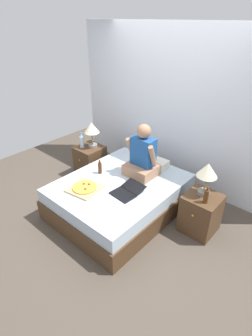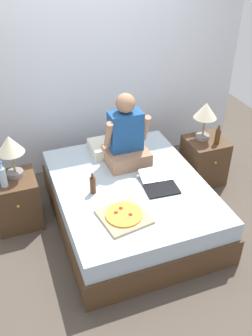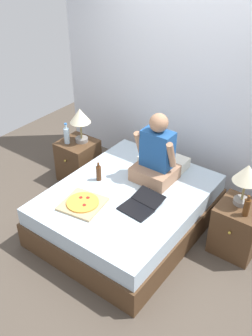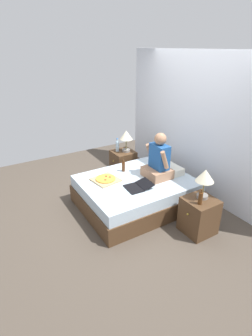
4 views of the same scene
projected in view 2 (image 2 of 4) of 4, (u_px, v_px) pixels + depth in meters
The scene contains 14 objects.
ground_plane at pixel (130, 220), 4.01m from camera, with size 5.83×5.83×0.00m, color #4C4238.
wall_back at pixel (91, 68), 4.30m from camera, with size 3.83×0.12×2.50m, color silver.
bed at pixel (130, 202), 3.87m from camera, with size 1.48×1.85×0.49m.
nightstand_left at pixel (17, 201), 3.84m from camera, with size 0.44×0.47×0.55m.
lamp_on_left_nightstand at pixel (10, 147), 3.55m from camera, with size 0.26×0.26×0.45m.
water_bottle at pixel (3, 176), 3.53m from camera, with size 0.07×0.07×0.28m.
nightstand_right at pixel (204, 160), 4.47m from camera, with size 0.44×0.47×0.55m.
lamp_on_right_nightstand at pixel (205, 113), 4.16m from camera, with size 0.26×0.26×0.45m.
beer_bottle at pixel (218, 136), 4.20m from camera, with size 0.06×0.06×0.23m.
pillow at pixel (113, 146), 4.21m from camera, with size 0.52×0.34×0.12m, color silver.
person_seated at pixel (126, 139), 3.89m from camera, with size 0.47×0.40×0.78m.
laptop at pixel (159, 184), 3.68m from camera, with size 0.35×0.44×0.07m.
pizza_box at pixel (124, 216), 3.30m from camera, with size 0.46×0.46×0.04m.
beer_bottle_on_bed at pixel (93, 185), 3.55m from camera, with size 0.06×0.06×0.22m.
Camera 2 is at (-1.08, -2.79, 2.72)m, focal length 40.00 mm.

